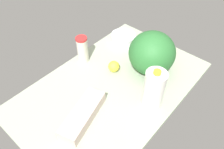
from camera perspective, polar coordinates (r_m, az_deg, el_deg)
The scene contains 8 objects.
countertop at distance 136.10cm, azimuth 0.00°, elevation -3.40°, with size 120.00×76.00×3.00cm, color #A0AD93.
watermelon at distance 138.51cm, azimuth 10.38°, elevation 5.52°, with size 29.14×29.14×27.45cm, color #2C6F32.
egg_carton at distance 118.67cm, azimuth -7.57°, elevation -10.40°, with size 32.59×10.47×6.93cm, color beige.
milk_jug at distance 119.13cm, azimuth 10.86°, elevation -3.83°, with size 11.37×11.37×25.94cm.
tumbler_cup at distance 147.23cm, azimuth -7.71°, elevation 6.52°, with size 7.56×7.56×18.86cm.
mixing_bowl at distance 167.89cm, azimuth 2.98°, elevation 9.56°, with size 18.68×18.68×5.61cm, color silver.
orange_beside_bowl at distance 161.87cm, azimuth 14.49°, elevation 7.10°, with size 8.51×8.51×8.51cm, color orange.
lemon_near_front at distance 141.79cm, azimuth 0.47°, elevation 2.11°, with size 7.42×7.42×7.42cm, color yellow.
Camera 1 is at (-67.50, -59.14, 103.83)cm, focal length 35.00 mm.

